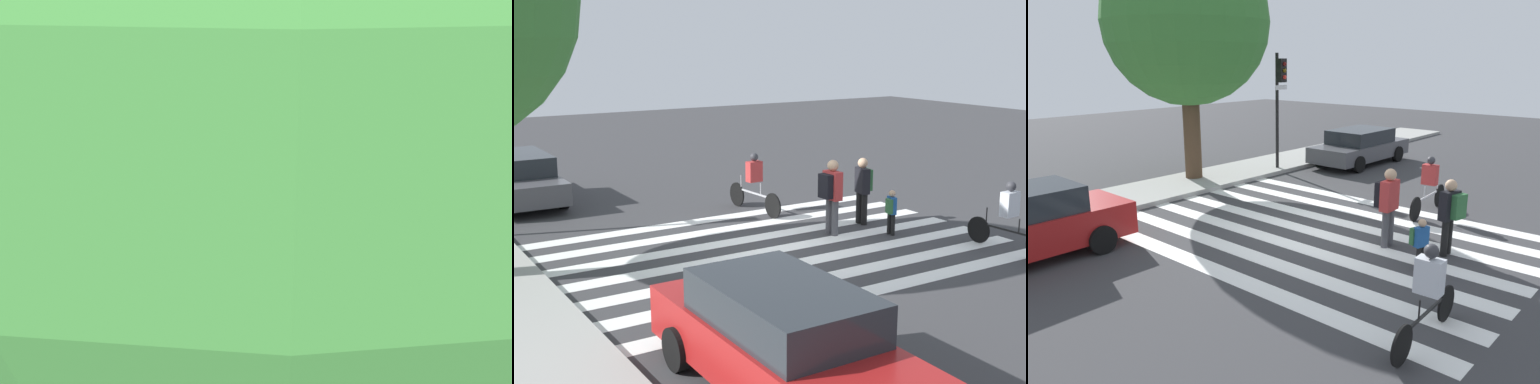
# 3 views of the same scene
# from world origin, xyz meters

# --- Properties ---
(ground_plane) EXTENTS (60.00, 60.00, 0.00)m
(ground_plane) POSITION_xyz_m (0.00, 0.00, 0.00)
(ground_plane) COLOR #38383A
(sidewalk_curb) EXTENTS (36.00, 2.50, 0.14)m
(sidewalk_curb) POSITION_xyz_m (0.00, 6.25, 0.07)
(sidewalk_curb) COLOR #9E9E99
(sidewalk_curb) RESTS_ON ground_plane
(crosswalk_stripes) EXTENTS (6.79, 10.00, 0.01)m
(crosswalk_stripes) POSITION_xyz_m (-0.00, 0.00, 0.00)
(crosswalk_stripes) COLOR white
(crosswalk_stripes) RESTS_ON ground_plane
(traffic_light) EXTENTS (0.60, 0.50, 4.37)m
(traffic_light) POSITION_xyz_m (4.58, 5.33, 3.06)
(traffic_light) COLOR black
(traffic_light) RESTS_ON ground_plane
(street_tree) EXTENTS (5.43, 5.43, 8.05)m
(street_tree) POSITION_xyz_m (1.45, 6.57, 5.31)
(street_tree) COLOR #4C3826
(street_tree) RESTS_ON ground_plane
(pedestrian_adult_tall_backpack) EXTENTS (0.51, 0.43, 1.82)m
(pedestrian_adult_tall_backpack) POSITION_xyz_m (0.35, -1.69, 1.06)
(pedestrian_adult_tall_backpack) COLOR #4C4C51
(pedestrian_adult_tall_backpack) RESTS_ON ground_plane
(pedestrian_adult_blue_shirt) EXTENTS (0.33, 0.31, 1.09)m
(pedestrian_adult_blue_shirt) POSITION_xyz_m (-0.43, -2.89, 0.64)
(pedestrian_adult_blue_shirt) COLOR black
(pedestrian_adult_blue_shirt) RESTS_ON ground_plane
(pedestrian_adult_yellow_jacket) EXTENTS (0.51, 0.46, 1.69)m
(pedestrian_adult_yellow_jacket) POSITION_xyz_m (0.75, -3.00, 0.99)
(pedestrian_adult_yellow_jacket) COLOR black
(pedestrian_adult_yellow_jacket) RESTS_ON ground_plane
(cyclist_mid_street) EXTENTS (2.37, 0.41, 1.62)m
(cyclist_mid_street) POSITION_xyz_m (3.27, -1.32, 0.87)
(cyclist_mid_street) COLOR black
(cyclist_mid_street) RESTS_ON ground_plane
(cyclist_near_curb) EXTENTS (2.20, 0.41, 1.57)m
(cyclist_near_curb) POSITION_xyz_m (-2.80, -4.19, 0.86)
(cyclist_near_curb) COLOR black
(cyclist_near_curb) RESTS_ON ground_plane
(car_parked_silver_sedan) EXTENTS (4.68, 2.09, 1.41)m
(car_parked_silver_sedan) POSITION_xyz_m (7.83, 3.86, 0.73)
(car_parked_silver_sedan) COLOR #4C4C51
(car_parked_silver_sedan) RESTS_ON ground_plane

